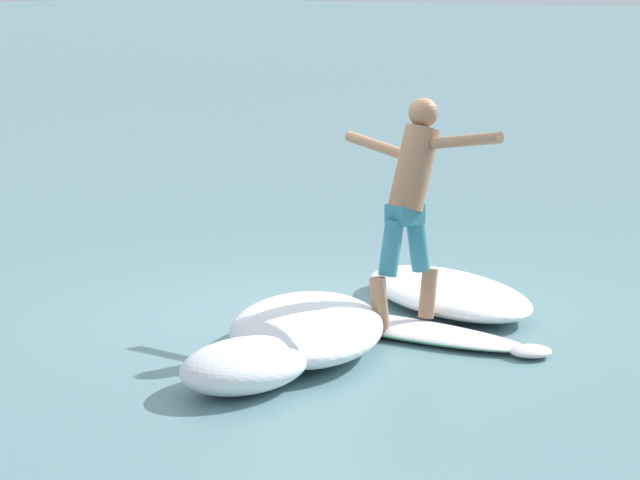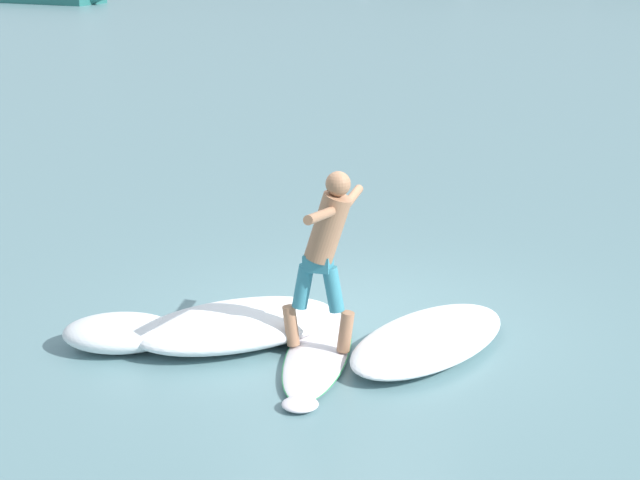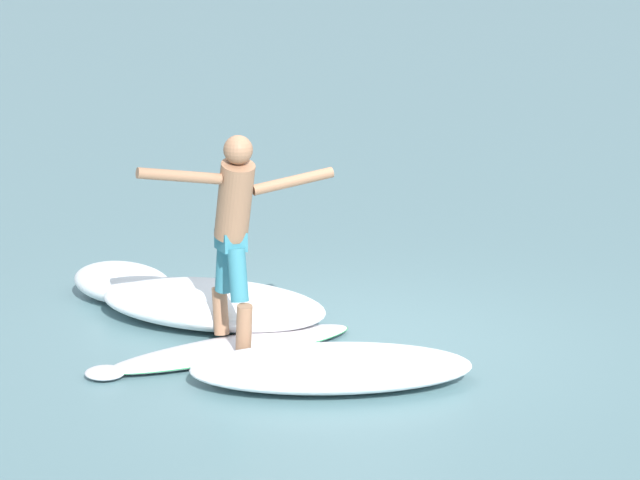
# 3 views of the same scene
# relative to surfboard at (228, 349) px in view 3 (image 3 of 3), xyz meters

# --- Properties ---
(ground_plane) EXTENTS (200.00, 200.00, 0.00)m
(ground_plane) POSITION_rel_surfboard_xyz_m (0.23, 0.98, -0.05)
(ground_plane) COLOR slate
(surfboard) EXTENTS (0.62, 2.49, 0.23)m
(surfboard) POSITION_rel_surfboard_xyz_m (0.00, 0.00, 0.00)
(surfboard) COLOR white
(surfboard) RESTS_ON ground
(surfer) EXTENTS (0.75, 1.67, 1.80)m
(surfer) POSITION_rel_surfboard_xyz_m (0.08, 0.03, 1.11)
(surfer) COLOR #9C6D4F
(surfer) RESTS_ON surfboard
(wave_foam_at_tail) EXTENTS (2.04, 2.49, 0.25)m
(wave_foam_at_tail) POSITION_rel_surfboard_xyz_m (1.07, 0.34, 0.08)
(wave_foam_at_tail) COLOR white
(wave_foam_at_tail) RESTS_ON ground
(wave_foam_at_nose) EXTENTS (2.44, 2.18, 0.35)m
(wave_foam_at_nose) POSITION_rel_surfboard_xyz_m (-0.87, 0.34, 0.13)
(wave_foam_at_nose) COLOR white
(wave_foam_at_nose) RESTS_ON ground
(wave_foam_beside) EXTENTS (1.26, 0.95, 0.34)m
(wave_foam_beside) POSITION_rel_surfboard_xyz_m (-1.99, -0.01, 0.12)
(wave_foam_beside) COLOR white
(wave_foam_beside) RESTS_ON ground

